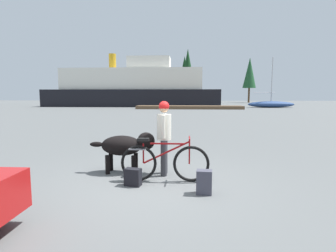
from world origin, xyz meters
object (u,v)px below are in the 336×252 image
Objects in this scene: backpack at (204,182)px; ferry_boat at (134,88)px; handbag_pannier at (133,177)px; person_cyclist at (164,131)px; dog at (126,146)px; bicycle at (164,162)px; sailboat_moored at (271,104)px.

ferry_boat is (-8.46, 37.98, 2.61)m from backpack.
person_cyclist is at bearing 54.97° from handbag_pannier.
dog reaches higher than backpack.
dog is 1.07m from handbag_pannier.
handbag_pannier is 38.37m from ferry_boat.
dog is 4.37× the size of handbag_pannier.
ferry_boat is at bearing 101.71° from person_cyclist.
handbag_pannier is at bearing -70.38° from dog.
bicycle is 38.16m from ferry_boat.
backpack is at bearing -54.82° from person_cyclist.
dog is 0.22× the size of sailboat_moored.
person_cyclist is 1.09× the size of dog.
person_cyclist is 1.28m from handbag_pannier.
backpack is 36.50m from sailboat_moored.
dog is 0.06× the size of ferry_boat.
person_cyclist is 0.96m from dog.
sailboat_moored is at bearing 71.09° from backpack.
person_cyclist is at bearing -78.29° from ferry_boat.
backpack is at bearing -36.69° from dog.
dog is at bearing -112.14° from sailboat_moored.
bicycle is 5.32× the size of handbag_pannier.
handbag_pannier is 0.01× the size of ferry_boat.
sailboat_moored is at bearing 67.86° from dog.
person_cyclist reaches higher than backpack.
bicycle is 1.11× the size of person_cyclist.
sailboat_moored is at bearing -9.66° from ferry_boat.
backpack is 1.27× the size of handbag_pannier.
ferry_boat is (-7.07, 37.62, 2.66)m from handbag_pannier.
dog is (-0.92, 0.59, 0.23)m from bicycle.
backpack is (0.78, -0.69, -0.19)m from bicycle.
ferry_boat is 3.82× the size of sailboat_moored.
ferry_boat is (-7.67, 37.30, 2.43)m from bicycle.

